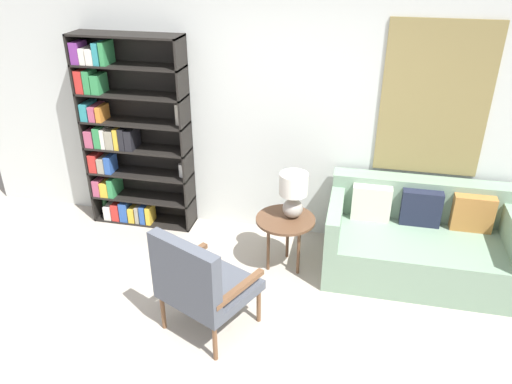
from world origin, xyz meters
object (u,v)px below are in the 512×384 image
Objects in this scene: side_table at (285,223)px; table_lamp at (293,192)px; armchair at (199,281)px; couch at (418,241)px; bookshelf at (124,138)px.

side_table is 0.32m from table_lamp.
armchair is 0.55× the size of couch.
table_lamp is at bearing 62.97° from armchair.
armchair is (1.29, -1.55, -0.45)m from bookshelf.
armchair is 1.23m from table_lamp.
bookshelf is at bearing 129.85° from armchair.
couch reaches higher than side_table.
table_lamp is (0.06, 0.05, 0.31)m from side_table.
armchair reaches higher than couch.
bookshelf reaches higher than side_table.
table_lamp is at bearing 40.23° from side_table.
bookshelf reaches higher than table_lamp.
side_table is at bearing 64.38° from armchair.
bookshelf is 3.68× the size of side_table.
armchair is at bearing -50.15° from bookshelf.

